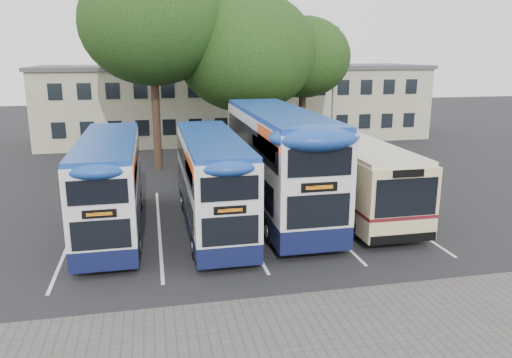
{
  "coord_description": "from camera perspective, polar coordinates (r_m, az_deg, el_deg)",
  "views": [
    {
      "loc": [
        -7.37,
        -15.47,
        7.24
      ],
      "look_at": [
        -3.03,
        5.0,
        1.92
      ],
      "focal_mm": 35.0,
      "sensor_mm": 36.0,
      "label": 1
    }
  ],
  "objects": [
    {
      "name": "ground",
      "position": [
        18.6,
        12.58,
        -9.01
      ],
      "size": [
        120.0,
        120.0,
        0.0
      ],
      "primitive_type": "plane",
      "color": "black",
      "rests_on": "ground"
    },
    {
      "name": "tree_mid",
      "position": [
        33.1,
        -1.11,
        14.27
      ],
      "size": [
        9.06,
        9.06,
        11.1
      ],
      "color": "black",
      "rests_on": "ground"
    },
    {
      "name": "bus_dd_mid",
      "position": [
        20.78,
        -5.05,
        0.1
      ],
      "size": [
        2.3,
        9.48,
        3.95
      ],
      "color": "#10153C",
      "rests_on": "ground"
    },
    {
      "name": "lamp_post",
      "position": [
        37.94,
        8.84,
        10.84
      ],
      "size": [
        0.25,
        1.05,
        9.06
      ],
      "color": "gray",
      "rests_on": "ground"
    },
    {
      "name": "bus_single",
      "position": [
        24.02,
        10.41,
        1.12
      ],
      "size": [
        2.83,
        11.1,
        3.31
      ],
      "color": "beige",
      "rests_on": "ground"
    },
    {
      "name": "bus_dd_left",
      "position": [
        21.2,
        -16.34,
        -0.2
      ],
      "size": [
        2.28,
        9.41,
        3.92
      ],
      "color": "#10153C",
      "rests_on": "ground"
    },
    {
      "name": "paving_strip",
      "position": [
        13.81,
        13.55,
        -17.77
      ],
      "size": [
        40.0,
        6.0,
        0.01
      ],
      "primitive_type": "cube",
      "color": "#595654",
      "rests_on": "ground"
    },
    {
      "name": "bay_lines",
      "position": [
        22.01,
        -1.84,
        -4.94
      ],
      "size": [
        14.12,
        11.0,
        0.01
      ],
      "color": "silver",
      "rests_on": "ground"
    },
    {
      "name": "tree_right",
      "position": [
        35.26,
        5.44,
        13.65
      ],
      "size": [
        6.45,
        6.45,
        9.67
      ],
      "color": "black",
      "rests_on": "ground"
    },
    {
      "name": "depot_building",
      "position": [
        43.28,
        -2.14,
        8.84
      ],
      "size": [
        32.4,
        8.4,
        6.2
      ],
      "color": "#A69F86",
      "rests_on": "ground"
    },
    {
      "name": "tree_left",
      "position": [
        31.74,
        -11.83,
        16.97
      ],
      "size": [
        8.64,
        8.64,
        12.59
      ],
      "color": "black",
      "rests_on": "ground"
    },
    {
      "name": "bus_dd_right",
      "position": [
        22.62,
        2.48,
        2.48
      ],
      "size": [
        2.77,
        11.44,
        4.77
      ],
      "color": "#10153C",
      "rests_on": "ground"
    }
  ]
}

